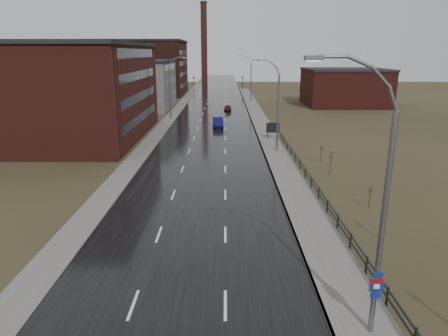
{
  "coord_description": "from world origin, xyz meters",
  "views": [
    {
      "loc": [
        2.28,
        -13.16,
        12.18
      ],
      "look_at": [
        2.19,
        18.32,
        3.0
      ],
      "focal_mm": 32.0,
      "sensor_mm": 36.0,
      "label": 1
    }
  ],
  "objects_px": {
    "streetlight_main": "(377,208)",
    "car_near": "(218,122)",
    "billboard": "(273,128)",
    "car_far": "(228,108)"
  },
  "relations": [
    {
      "from": "streetlight_main",
      "to": "car_far",
      "type": "xyz_separation_m",
      "value": [
        -5.64,
        70.38,
        -5.42
      ]
    },
    {
      "from": "car_near",
      "to": "car_far",
      "type": "xyz_separation_m",
      "value": [
        1.77,
        19.18,
        -0.17
      ]
    },
    {
      "from": "streetlight_main",
      "to": "billboard",
      "type": "height_order",
      "value": "streetlight_main"
    },
    {
      "from": "billboard",
      "to": "car_near",
      "type": "height_order",
      "value": "billboard"
    },
    {
      "from": "streetlight_main",
      "to": "car_near",
      "type": "bearing_deg",
      "value": 98.24
    },
    {
      "from": "billboard",
      "to": "streetlight_main",
      "type": "bearing_deg",
      "value": -90.87
    },
    {
      "from": "streetlight_main",
      "to": "billboard",
      "type": "relative_size",
      "value": 4.87
    },
    {
      "from": "billboard",
      "to": "car_far",
      "type": "distance_m",
      "value": 29.84
    },
    {
      "from": "streetlight_main",
      "to": "car_near",
      "type": "relative_size",
      "value": 2.47
    },
    {
      "from": "car_far",
      "to": "billboard",
      "type": "bearing_deg",
      "value": 104.32
    }
  ]
}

